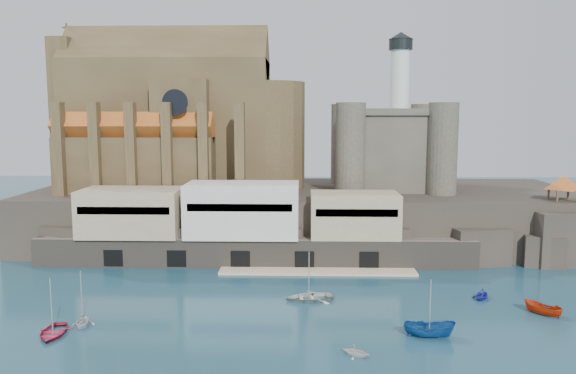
# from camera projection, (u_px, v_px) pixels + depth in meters

# --- Properties ---
(ground) EXTENTS (300.00, 300.00, 0.00)m
(ground) POSITION_uv_depth(u_px,v_px,m) (305.00, 314.00, 67.95)
(ground) COLOR #173C4D
(ground) RESTS_ON ground
(promontory) EXTENTS (100.00, 36.00, 10.00)m
(promontory) POSITION_uv_depth(u_px,v_px,m) (303.00, 215.00, 106.35)
(promontory) COLOR black
(promontory) RESTS_ON ground
(quay) EXTENTS (70.00, 12.00, 13.05)m
(quay) POSITION_uv_depth(u_px,v_px,m) (241.00, 226.00, 90.31)
(quay) COLOR #5E564B
(quay) RESTS_ON ground
(church) EXTENTS (47.00, 25.93, 30.51)m
(church) POSITION_uv_depth(u_px,v_px,m) (179.00, 124.00, 107.23)
(church) COLOR #473921
(church) RESTS_ON promontory
(castle_keep) EXTENTS (21.20, 21.20, 29.30)m
(castle_keep) POSITION_uv_depth(u_px,v_px,m) (390.00, 144.00, 105.87)
(castle_keep) COLOR #474337
(castle_keep) RESTS_ON promontory
(rock_outcrop) EXTENTS (14.50, 10.50, 8.70)m
(rock_outcrop) POSITION_uv_depth(u_px,v_px,m) (560.00, 237.00, 91.91)
(rock_outcrop) COLOR black
(rock_outcrop) RESTS_ON ground
(pavilion) EXTENTS (6.40, 6.40, 5.40)m
(pavilion) POSITION_uv_depth(u_px,v_px,m) (563.00, 184.00, 90.95)
(pavilion) COLOR #473921
(pavilion) RESTS_ON rock_outcrop
(boat_0) EXTENTS (4.13, 1.70, 5.61)m
(boat_0) POSITION_uv_depth(u_px,v_px,m) (53.00, 335.00, 61.43)
(boat_0) COLOR #A81B35
(boat_0) RESTS_ON ground
(boat_1) EXTENTS (2.54, 2.92, 2.89)m
(boat_1) POSITION_uv_depth(u_px,v_px,m) (355.00, 356.00, 56.17)
(boat_1) COLOR silver
(boat_1) RESTS_ON ground
(boat_2) EXTENTS (2.27, 2.22, 5.57)m
(boat_2) POSITION_uv_depth(u_px,v_px,m) (429.00, 337.00, 60.91)
(boat_2) COLOR navy
(boat_2) RESTS_ON ground
(boat_4) EXTENTS (3.18, 2.22, 3.42)m
(boat_4) POSITION_uv_depth(u_px,v_px,m) (83.00, 325.00, 64.16)
(boat_4) COLOR silver
(boat_4) RESTS_ON ground
(boat_5) EXTENTS (2.47, 2.47, 4.58)m
(boat_5) POSITION_uv_depth(u_px,v_px,m) (542.00, 314.00, 67.71)
(boat_5) COLOR #AF2B0A
(boat_5) RESTS_ON ground
(boat_6) EXTENTS (2.27, 4.71, 6.35)m
(boat_6) POSITION_uv_depth(u_px,v_px,m) (309.00, 300.00, 73.12)
(boat_6) COLOR beige
(boat_6) RESTS_ON ground
(boat_7) EXTENTS (3.29, 3.09, 3.27)m
(boat_7) POSITION_uv_depth(u_px,v_px,m) (481.00, 299.00, 73.40)
(boat_7) COLOR #1D21A0
(boat_7) RESTS_ON ground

